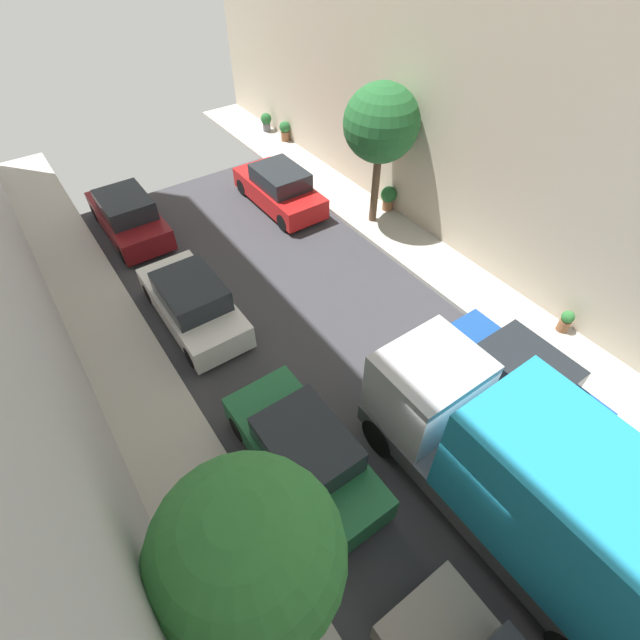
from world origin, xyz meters
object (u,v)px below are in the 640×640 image
object	(u,v)px
parked_car_right_3	(279,189)
potted_plant_1	(388,197)
potted_plant_4	(212,601)
delivery_truck	(528,483)
street_tree_1	(381,124)
parked_car_right_2	(516,378)
potted_plant_5	(266,121)
potted_plant_2	(285,130)
parked_car_left_2	(304,452)
parked_car_left_4	(128,216)
parked_car_left_3	(193,303)
street_tree_0	(247,556)
potted_plant_3	(566,321)

from	to	relation	value
parked_car_right_3	potted_plant_1	distance (m)	4.18
parked_car_right_3	potted_plant_4	distance (m)	13.91
delivery_truck	street_tree_1	distance (m)	11.35
parked_car_right_2	potted_plant_5	world-z (taller)	parked_car_right_2
parked_car_right_2	potted_plant_2	size ratio (longest dim) A/B	4.74
potted_plant_2	potted_plant_5	distance (m)	1.44
parked_car_left_2	parked_car_left_4	size ratio (longest dim) A/B	1.00
parked_car_left_3	potted_plant_2	distance (m)	12.03
street_tree_1	potted_plant_1	xyz separation A→B (m)	(0.93, 0.23, -3.03)
parked_car_right_2	potted_plant_1	xyz separation A→B (m)	(3.09, 8.30, -0.04)
potted_plant_2	potted_plant_5	bearing A→B (deg)	96.97
parked_car_left_2	street_tree_1	xyz separation A→B (m)	(7.56, 6.73, 3.00)
parked_car_right_2	parked_car_right_3	bearing A→B (deg)	90.00
street_tree_0	parked_car_right_3	bearing A→B (deg)	57.48
parked_car_left_3	potted_plant_1	size ratio (longest dim) A/B	4.53
parked_car_left_4	delivery_truck	bearing A→B (deg)	-79.52
potted_plant_5	potted_plant_1	bearing A→B (deg)	-88.86
street_tree_1	potted_plant_4	world-z (taller)	street_tree_1
parked_car_left_3	potted_plant_3	distance (m)	10.66
potted_plant_5	potted_plant_4	bearing A→B (deg)	-123.19
street_tree_0	parked_car_left_2	bearing A→B (deg)	44.48
parked_car_left_4	parked_car_right_3	world-z (taller)	same
parked_car_left_2	street_tree_0	xyz separation A→B (m)	(-2.21, -2.17, 3.04)
parked_car_left_2	street_tree_0	distance (m)	4.34
parked_car_left_2	parked_car_right_3	size ratio (longest dim) A/B	1.00
parked_car_right_2	delivery_truck	distance (m)	3.52
parked_car_left_4	potted_plant_2	size ratio (longest dim) A/B	4.74
potted_plant_3	potted_plant_4	world-z (taller)	potted_plant_4
parked_car_left_4	potted_plant_1	world-z (taller)	parked_car_left_4
street_tree_0	potted_plant_1	bearing A→B (deg)	40.45
potted_plant_4	potted_plant_1	bearing A→B (deg)	36.32
potted_plant_1	potted_plant_4	distance (m)	14.12
parked_car_right_2	potted_plant_2	distance (m)	15.94
parked_car_left_4	street_tree_1	world-z (taller)	street_tree_1
parked_car_left_3	parked_car_right_2	world-z (taller)	same
parked_car_right_2	street_tree_0	xyz separation A→B (m)	(-7.61, -0.82, 3.04)
delivery_truck	potted_plant_2	world-z (taller)	delivery_truck
street_tree_0	potted_plant_3	xyz separation A→B (m)	(10.61, 1.37, -3.24)
potted_plant_3	parked_car_left_4	bearing A→B (deg)	124.88
parked_car_right_3	potted_plant_4	world-z (taller)	parked_car_right_3
parked_car_left_3	delivery_truck	xyz separation A→B (m)	(2.70, -9.11, 1.07)
parked_car_right_3	potted_plant_5	bearing A→B (deg)	63.91
delivery_truck	street_tree_0	distance (m)	5.42
potted_plant_1	street_tree_1	bearing A→B (deg)	-166.26
parked_car_left_4	delivery_truck	distance (m)	14.88
parked_car_left_2	street_tree_1	distance (m)	10.56
potted_plant_5	parked_car_right_2	bearing A→B (deg)	-99.69
street_tree_0	potted_plant_3	bearing A→B (deg)	7.37
street_tree_0	potted_plant_5	bearing A→B (deg)	59.53
parked_car_left_3	parked_car_left_4	world-z (taller)	same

